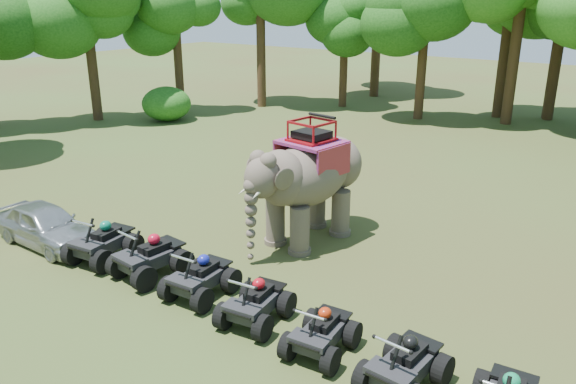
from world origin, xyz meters
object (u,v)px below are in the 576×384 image
Objects in this scene: parked_car at (45,225)px; atv_1 at (150,251)px; atv_2 at (200,272)px; atv_4 at (321,327)px; elephant at (309,180)px; atv_3 at (256,297)px; atv_5 at (405,358)px; atv_0 at (102,237)px.

atv_1 is (3.94, 0.47, 0.07)m from parked_car.
atv_2 is 3.58m from atv_4.
atv_4 is (3.36, -4.55, -1.24)m from elephant.
elephant is at bearing 70.00° from atv_1.
elephant is at bearing 121.13° from atv_4.
elephant is 2.36× the size of atv_1.
elephant is 2.75× the size of atv_4.
atv_3 reaches higher than atv_4.
elephant is 2.57× the size of atv_5.
atv_0 reaches higher than parked_car.
atv_5 is at bearing -8.15° from atv_0.
elephant reaches higher than parked_car.
atv_4 is 0.93× the size of atv_5.
atv_2 is 1.08× the size of atv_4.
atv_0 is 1.75m from atv_1.
atv_1 is 3.58m from atv_3.
atv_1 is 1.16× the size of atv_4.
atv_1 is 1.09× the size of atv_5.
atv_0 is 5.32m from atv_3.
atv_0 is 0.98× the size of atv_1.
atv_1 is 7.19m from atv_5.
atv_4 is at bearing -8.19° from atv_0.
atv_1 is at bearing 172.24° from atv_4.
atv_3 is at bearing 2.93° from atv_1.
atv_4 is at bearing -45.76° from elephant.
parked_car is 2.09× the size of atv_2.
atv_0 is at bearing -122.21° from elephant.
atv_2 reaches higher than atv_5.
atv_0 is 1.09× the size of atv_3.
atv_5 is at bearing -9.65° from atv_3.
elephant is 4.87m from atv_3.
atv_2 is at bearing -178.28° from atv_5.
atv_2 is at bearing 168.73° from atv_3.
parked_car is 2.26× the size of atv_4.
elephant is 4.50m from atv_2.
parked_car is 11.13m from atv_5.
elephant is 2.62× the size of atv_3.
atv_0 is 1.14× the size of atv_4.
atv_4 is at bearing -11.13° from atv_3.
atv_5 is (1.82, -0.02, 0.04)m from atv_4.
atv_4 is at bearing -176.28° from atv_5.
parked_car is 9.31m from atv_4.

